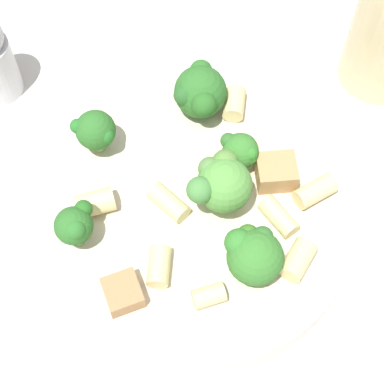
% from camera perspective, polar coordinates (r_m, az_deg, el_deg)
% --- Properties ---
extents(ground_plane, '(2.00, 2.00, 0.00)m').
position_cam_1_polar(ground_plane, '(0.48, 0.00, -2.41)').
color(ground_plane, beige).
extents(pasta_bowl, '(0.24, 0.24, 0.03)m').
position_cam_1_polar(pasta_bowl, '(0.47, 0.00, -1.37)').
color(pasta_bowl, silver).
rests_on(pasta_bowl, ground_plane).
extents(broccoli_floret_0, '(0.03, 0.03, 0.03)m').
position_cam_1_polar(broccoli_floret_0, '(0.45, 4.38, 3.61)').
color(broccoli_floret_0, '#9EC175').
rests_on(broccoli_floret_0, pasta_bowl).
extents(broccoli_floret_1, '(0.03, 0.03, 0.04)m').
position_cam_1_polar(broccoli_floret_1, '(0.43, -10.47, -2.68)').
color(broccoli_floret_1, '#84AD60').
rests_on(broccoli_floret_1, pasta_bowl).
extents(broccoli_floret_2, '(0.03, 0.03, 0.04)m').
position_cam_1_polar(broccoli_floret_2, '(0.46, -8.57, 5.41)').
color(broccoli_floret_2, '#9EC175').
rests_on(broccoli_floret_2, pasta_bowl).
extents(broccoli_floret_3, '(0.04, 0.04, 0.05)m').
position_cam_1_polar(broccoli_floret_3, '(0.43, 2.66, 0.79)').
color(broccoli_floret_3, '#84AD60').
rests_on(broccoli_floret_3, pasta_bowl).
extents(broccoli_floret_4, '(0.04, 0.04, 0.04)m').
position_cam_1_polar(broccoli_floret_4, '(0.41, 5.47, -5.48)').
color(broccoli_floret_4, '#93B766').
rests_on(broccoli_floret_4, pasta_bowl).
extents(broccoli_floret_5, '(0.05, 0.04, 0.04)m').
position_cam_1_polar(broccoli_floret_5, '(0.48, 0.70, 8.90)').
color(broccoli_floret_5, '#9EC175').
rests_on(broccoli_floret_5, pasta_bowl).
extents(rigatoni_0, '(0.03, 0.02, 0.01)m').
position_cam_1_polar(rigatoni_0, '(0.42, -2.95, -6.62)').
color(rigatoni_0, beige).
rests_on(rigatoni_0, pasta_bowl).
extents(rigatoni_1, '(0.03, 0.03, 0.02)m').
position_cam_1_polar(rigatoni_1, '(0.49, 3.78, 7.85)').
color(rigatoni_1, beige).
rests_on(rigatoni_1, pasta_bowl).
extents(rigatoni_2, '(0.02, 0.03, 0.02)m').
position_cam_1_polar(rigatoni_2, '(0.45, -8.61, -0.95)').
color(rigatoni_2, beige).
rests_on(rigatoni_2, pasta_bowl).
extents(rigatoni_3, '(0.02, 0.03, 0.01)m').
position_cam_1_polar(rigatoni_3, '(0.46, 10.88, 0.06)').
color(rigatoni_3, beige).
rests_on(rigatoni_3, pasta_bowl).
extents(rigatoni_4, '(0.03, 0.03, 0.02)m').
position_cam_1_polar(rigatoni_4, '(0.43, 9.41, -5.97)').
color(rigatoni_4, beige).
rests_on(rigatoni_4, pasta_bowl).
extents(rigatoni_5, '(0.03, 0.02, 0.01)m').
position_cam_1_polar(rigatoni_5, '(0.44, 7.70, -2.18)').
color(rigatoni_5, beige).
rests_on(rigatoni_5, pasta_bowl).
extents(rigatoni_6, '(0.03, 0.02, 0.01)m').
position_cam_1_polar(rigatoni_6, '(0.44, -1.90, -1.38)').
color(rigatoni_6, beige).
rests_on(rigatoni_6, pasta_bowl).
extents(rigatoni_7, '(0.01, 0.02, 0.01)m').
position_cam_1_polar(rigatoni_7, '(0.42, 1.51, -9.21)').
color(rigatoni_7, beige).
rests_on(rigatoni_7, pasta_bowl).
extents(chicken_chunk_0, '(0.03, 0.03, 0.02)m').
position_cam_1_polar(chicken_chunk_0, '(0.46, 7.48, 1.76)').
color(chicken_chunk_0, tan).
rests_on(chicken_chunk_0, pasta_bowl).
extents(chicken_chunk_1, '(0.02, 0.02, 0.01)m').
position_cam_1_polar(chicken_chunk_1, '(0.42, -6.17, -8.89)').
color(chicken_chunk_1, '#A87A4C').
rests_on(chicken_chunk_1, pasta_bowl).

